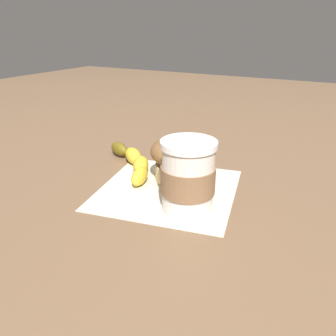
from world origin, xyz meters
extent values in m
plane|color=brown|center=(0.00, 0.00, 0.00)|extent=(3.00, 3.00, 0.00)
cube|color=beige|center=(0.00, 0.00, 0.00)|extent=(0.29, 0.29, 0.00)
cylinder|color=silver|center=(-0.06, 0.04, 0.05)|extent=(0.08, 0.08, 0.11)
cylinder|color=white|center=(-0.06, 0.04, 0.11)|extent=(0.09, 0.09, 0.01)
cylinder|color=#846042|center=(-0.06, 0.04, 0.05)|extent=(0.09, 0.09, 0.04)
cylinder|color=beige|center=(0.01, -0.04, 0.02)|extent=(0.07, 0.07, 0.03)
ellipsoid|color=brown|center=(0.01, -0.04, 0.06)|extent=(0.09, 0.09, 0.05)
ellipsoid|color=gold|center=(0.06, 0.01, 0.02)|extent=(0.04, 0.06, 0.03)
ellipsoid|color=gold|center=(0.08, -0.04, 0.02)|extent=(0.06, 0.07, 0.03)
ellipsoid|color=gold|center=(0.13, -0.07, 0.02)|extent=(0.07, 0.07, 0.03)
ellipsoid|color=brown|center=(0.18, -0.09, 0.02)|extent=(0.06, 0.04, 0.03)
camera|label=1|loc=(-0.26, 0.48, 0.28)|focal=35.00mm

